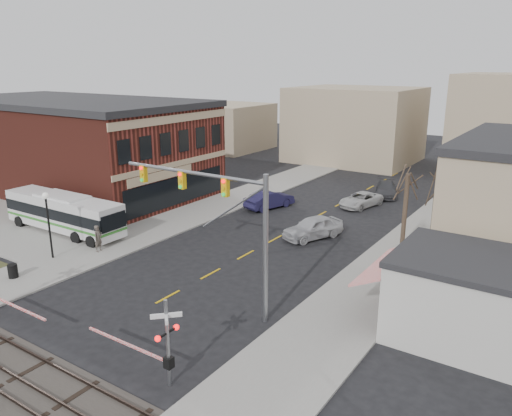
{
  "coord_description": "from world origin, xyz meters",
  "views": [
    {
      "loc": [
        19.12,
        -17.29,
        13.25
      ],
      "look_at": [
        0.6,
        10.43,
        3.5
      ],
      "focal_mm": 35.0,
      "sensor_mm": 36.0,
      "label": 1
    }
  ],
  "objects_px": {
    "car_d": "(386,189)",
    "car_c": "(361,200)",
    "transit_bus": "(64,212)",
    "car_b": "(269,199)",
    "street_lamp": "(47,212)",
    "rr_crossing_east": "(160,341)",
    "pedestrian_far": "(120,220)",
    "trash_bin": "(13,271)",
    "traffic_signal_mast": "(223,210)",
    "pedestrian_near": "(98,238)",
    "car_a": "(313,227)"
  },
  "relations": [
    {
      "from": "trash_bin",
      "to": "pedestrian_far",
      "type": "xyz_separation_m",
      "value": [
        -1.59,
        10.23,
        0.39
      ]
    },
    {
      "from": "car_b",
      "to": "car_c",
      "type": "bearing_deg",
      "value": -126.61
    },
    {
      "from": "transit_bus",
      "to": "traffic_signal_mast",
      "type": "relative_size",
      "value": 1.2
    },
    {
      "from": "car_d",
      "to": "car_c",
      "type": "bearing_deg",
      "value": -117.29
    },
    {
      "from": "rr_crossing_east",
      "to": "pedestrian_far",
      "type": "xyz_separation_m",
      "value": [
        -16.95,
        12.72,
        -1.02
      ]
    },
    {
      "from": "traffic_signal_mast",
      "to": "car_c",
      "type": "bearing_deg",
      "value": 93.86
    },
    {
      "from": "traffic_signal_mast",
      "to": "trash_bin",
      "type": "height_order",
      "value": "traffic_signal_mast"
    },
    {
      "from": "traffic_signal_mast",
      "to": "car_d",
      "type": "relative_size",
      "value": 1.95
    },
    {
      "from": "traffic_signal_mast",
      "to": "street_lamp",
      "type": "bearing_deg",
      "value": -176.17
    },
    {
      "from": "rr_crossing_east",
      "to": "street_lamp",
      "type": "xyz_separation_m",
      "value": [
        -16.24,
        5.93,
        1.48
      ]
    },
    {
      "from": "pedestrian_far",
      "to": "pedestrian_near",
      "type": "bearing_deg",
      "value": -112.2
    },
    {
      "from": "car_a",
      "to": "car_c",
      "type": "xyz_separation_m",
      "value": [
        -0.31,
        10.4,
        -0.19
      ]
    },
    {
      "from": "street_lamp",
      "to": "car_c",
      "type": "height_order",
      "value": "street_lamp"
    },
    {
      "from": "transit_bus",
      "to": "car_a",
      "type": "xyz_separation_m",
      "value": [
        17.25,
        9.97,
        -0.84
      ]
    },
    {
      "from": "car_c",
      "to": "car_b",
      "type": "bearing_deg",
      "value": -129.93
    },
    {
      "from": "trash_bin",
      "to": "car_a",
      "type": "relative_size",
      "value": 0.17
    },
    {
      "from": "street_lamp",
      "to": "pedestrian_far",
      "type": "height_order",
      "value": "street_lamp"
    },
    {
      "from": "transit_bus",
      "to": "street_lamp",
      "type": "relative_size",
      "value": 2.48
    },
    {
      "from": "trash_bin",
      "to": "car_c",
      "type": "height_order",
      "value": "car_c"
    },
    {
      "from": "pedestrian_near",
      "to": "car_d",
      "type": "bearing_deg",
      "value": -34.84
    },
    {
      "from": "car_a",
      "to": "pedestrian_near",
      "type": "distance_m",
      "value": 16.13
    },
    {
      "from": "car_c",
      "to": "trash_bin",
      "type": "bearing_deg",
      "value": -99.68
    },
    {
      "from": "traffic_signal_mast",
      "to": "car_c",
      "type": "relative_size",
      "value": 2.01
    },
    {
      "from": "car_a",
      "to": "transit_bus",
      "type": "bearing_deg",
      "value": -126.84
    },
    {
      "from": "traffic_signal_mast",
      "to": "pedestrian_near",
      "type": "xyz_separation_m",
      "value": [
        -12.67,
        1.68,
        -4.63
      ]
    },
    {
      "from": "transit_bus",
      "to": "trash_bin",
      "type": "relative_size",
      "value": 13.43
    },
    {
      "from": "street_lamp",
      "to": "car_b",
      "type": "height_order",
      "value": "street_lamp"
    },
    {
      "from": "traffic_signal_mast",
      "to": "car_a",
      "type": "relative_size",
      "value": 1.93
    },
    {
      "from": "pedestrian_near",
      "to": "rr_crossing_east",
      "type": "bearing_deg",
      "value": -131.89
    },
    {
      "from": "street_lamp",
      "to": "car_b",
      "type": "distance_m",
      "value": 20.28
    },
    {
      "from": "traffic_signal_mast",
      "to": "pedestrian_far",
      "type": "bearing_deg",
      "value": 158.86
    },
    {
      "from": "car_d",
      "to": "pedestrian_far",
      "type": "bearing_deg",
      "value": -141.93
    },
    {
      "from": "trash_bin",
      "to": "car_b",
      "type": "distance_m",
      "value": 23.22
    },
    {
      "from": "transit_bus",
      "to": "pedestrian_near",
      "type": "relative_size",
      "value": 5.99
    },
    {
      "from": "traffic_signal_mast",
      "to": "car_a",
      "type": "height_order",
      "value": "traffic_signal_mast"
    },
    {
      "from": "car_b",
      "to": "car_d",
      "type": "distance_m",
      "value": 12.91
    },
    {
      "from": "street_lamp",
      "to": "car_c",
      "type": "relative_size",
      "value": 0.97
    },
    {
      "from": "transit_bus",
      "to": "car_b",
      "type": "height_order",
      "value": "transit_bus"
    },
    {
      "from": "transit_bus",
      "to": "street_lamp",
      "type": "distance_m",
      "value": 6.09
    },
    {
      "from": "traffic_signal_mast",
      "to": "pedestrian_far",
      "type": "height_order",
      "value": "traffic_signal_mast"
    },
    {
      "from": "car_c",
      "to": "car_d",
      "type": "bearing_deg",
      "value": 96.34
    },
    {
      "from": "street_lamp",
      "to": "car_d",
      "type": "height_order",
      "value": "street_lamp"
    },
    {
      "from": "car_a",
      "to": "pedestrian_near",
      "type": "relative_size",
      "value": 2.6
    },
    {
      "from": "car_d",
      "to": "pedestrian_far",
      "type": "relative_size",
      "value": 3.04
    },
    {
      "from": "trash_bin",
      "to": "car_b",
      "type": "xyz_separation_m",
      "value": [
        4.91,
        22.7,
        0.27
      ]
    },
    {
      "from": "transit_bus",
      "to": "car_c",
      "type": "xyz_separation_m",
      "value": [
        16.94,
        20.37,
        -1.03
      ]
    },
    {
      "from": "transit_bus",
      "to": "rr_crossing_east",
      "type": "bearing_deg",
      "value": -26.17
    },
    {
      "from": "traffic_signal_mast",
      "to": "car_b",
      "type": "xyz_separation_m",
      "value": [
        -8.58,
        18.3,
        -4.9
      ]
    },
    {
      "from": "car_b",
      "to": "car_d",
      "type": "xyz_separation_m",
      "value": [
        7.64,
        10.4,
        -0.1
      ]
    },
    {
      "from": "car_a",
      "to": "car_c",
      "type": "bearing_deg",
      "value": 114.84
    }
  ]
}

